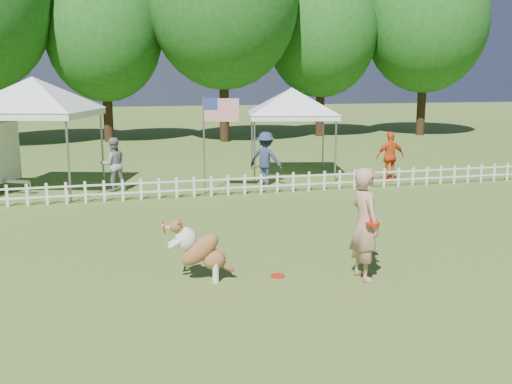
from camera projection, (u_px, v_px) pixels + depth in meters
ground at (296, 275)px, 9.97m from camera, size 120.00×120.00×0.00m
picket_fence at (220, 186)px, 16.55m from camera, size 22.00×0.08×0.60m
handler at (365, 224)px, 9.61m from camera, size 0.52×0.74×1.93m
dog at (201, 250)px, 9.55m from camera, size 1.10×0.47×1.11m
frisbee_on_turf at (278, 276)px, 9.89m from camera, size 0.30×0.30×0.02m
canopy_tent_left at (37, 136)px, 16.93m from camera, size 4.04×4.04×3.34m
canopy_tent_right at (291, 133)px, 19.75m from camera, size 3.43×3.43×2.98m
flag_pole at (204, 146)px, 16.63m from camera, size 1.08×0.47×2.87m
spectator_a at (113, 164)px, 17.20m from camera, size 0.90×0.77×1.62m
spectator_b at (266, 159)px, 18.10m from camera, size 1.25×1.19×1.70m
spectator_c at (390, 157)px, 18.77m from camera, size 0.97×0.42×1.65m
tree_center_left at (105, 48)px, 29.60m from camera, size 6.00×6.00×9.80m
tree_center_right at (223, 20)px, 29.38m from camera, size 7.60×7.60×12.60m
tree_right at (321, 45)px, 32.51m from camera, size 6.20×6.20×10.40m
tree_far_right at (425, 36)px, 32.94m from camera, size 7.00×7.00×11.40m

